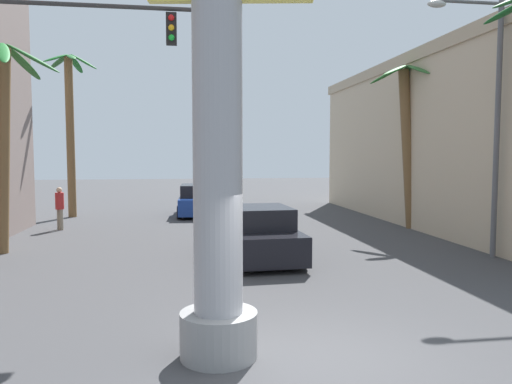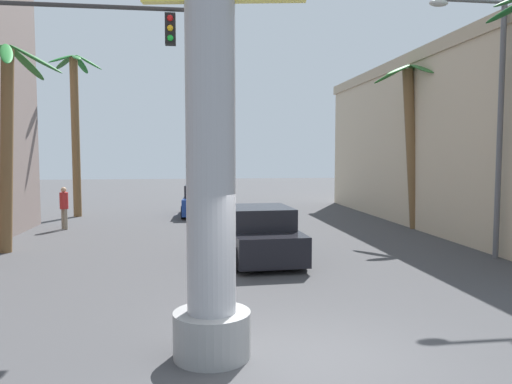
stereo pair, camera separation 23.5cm
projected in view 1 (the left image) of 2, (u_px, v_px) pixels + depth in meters
The scene contains 11 objects.
ground_plane at pixel (239, 244), 17.24m from camera, with size 93.78×93.78×0.00m, color #424244.
building_right at pixel (490, 141), 21.83m from camera, with size 8.12×21.64×7.35m.
neon_sign_pole at pixel (217, 36), 7.25m from camera, with size 2.73×1.18×10.59m.
street_lamp at pixel (487, 104), 14.57m from camera, with size 2.37×0.28×7.59m.
traffic_light_mast at pixel (21, 86), 10.96m from camera, with size 6.05×0.32×6.49m.
car_lead at pixel (257, 234), 14.93m from camera, with size 2.21×5.07×1.56m.
car_far at pixel (199, 201), 25.31m from camera, with size 2.21×4.36×1.56m.
palm_tree_mid_left at pixel (3, 123), 15.33m from camera, with size 3.33×3.32×6.53m.
palm_tree_mid_right at pixel (407, 133), 20.69m from camera, with size 2.97×2.97×6.80m.
palm_tree_far_left at pixel (70, 122), 24.30m from camera, with size 2.51×2.67×7.98m.
pedestrian_far_left at pixel (60, 205), 20.34m from camera, with size 0.48×0.48×1.75m.
Camera 1 is at (-2.03, -6.95, 3.09)m, focal length 35.00 mm.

